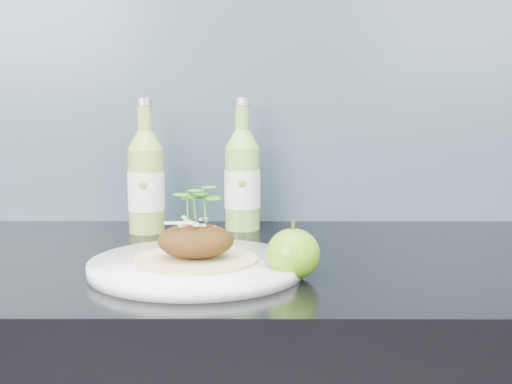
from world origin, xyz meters
TOP-DOWN VIEW (x-y plane):
  - subway_backsplash at (0.00, 1.99)m, footprint 4.00×0.02m
  - dinner_plate at (-0.01, 1.60)m, footprint 0.31×0.31m
  - pork_taco at (-0.01, 1.60)m, footprint 0.17×0.17m
  - green_apple at (0.12, 1.57)m, footprint 0.08×0.08m
  - cider_bottle_left at (-0.11, 1.87)m, footprint 0.08×0.08m
  - cider_bottle_right at (0.05, 1.90)m, footprint 0.07×0.07m

SIDE VIEW (x-z plane):
  - dinner_plate at x=-0.01m, z-range 0.90..0.92m
  - green_apple at x=0.12m, z-range 0.90..0.97m
  - pork_taco at x=-0.01m, z-range 0.89..1.00m
  - cider_bottle_left at x=-0.11m, z-range 0.87..1.10m
  - cider_bottle_right at x=0.05m, z-range 0.87..1.10m
  - subway_backsplash at x=0.00m, z-range 0.90..1.60m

